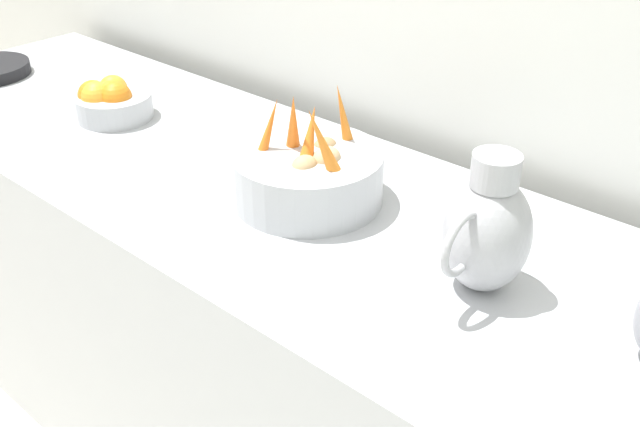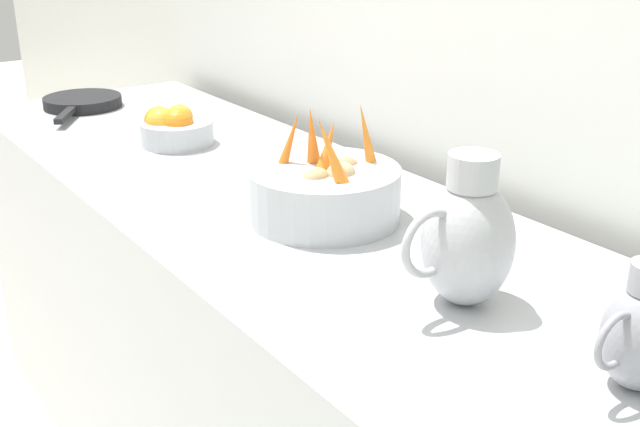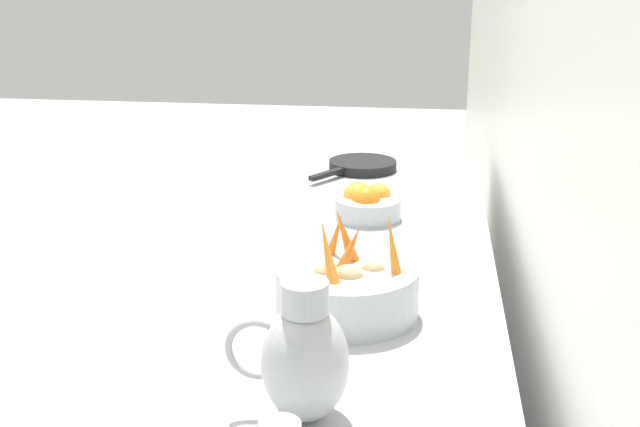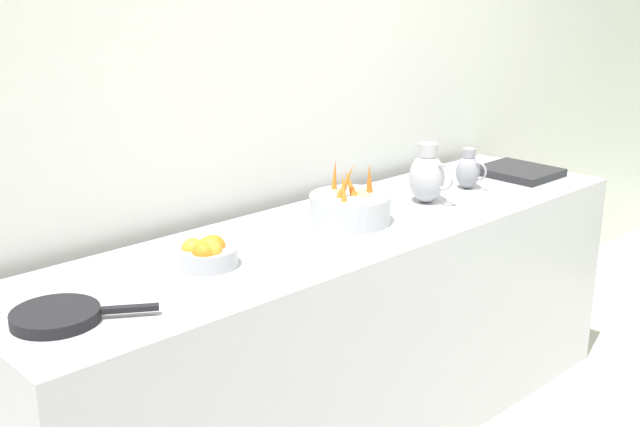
{
  "view_description": "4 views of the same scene",
  "coord_description": "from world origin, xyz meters",
  "px_view_note": "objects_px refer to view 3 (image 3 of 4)",
  "views": [
    {
      "loc": [
        -0.51,
        0.69,
        1.68
      ],
      "look_at": [
        -1.32,
        -0.02,
        1.04
      ],
      "focal_mm": 40.49,
      "sensor_mm": 36.0,
      "label": 1
    },
    {
      "loc": [
        -0.62,
        1.02,
        1.53
      ],
      "look_at": [
        -1.35,
        -0.02,
        1.03
      ],
      "focal_mm": 43.92,
      "sensor_mm": 36.0,
      "label": 2
    },
    {
      "loc": [
        -1.66,
        1.44,
        1.7
      ],
      "look_at": [
        -1.42,
        -0.33,
        1.12
      ],
      "focal_mm": 45.74,
      "sensor_mm": 36.0,
      "label": 3
    },
    {
      "loc": [
        0.54,
        -2.29,
        1.87
      ],
      "look_at": [
        -1.41,
        -0.44,
        1.04
      ],
      "focal_mm": 44.17,
      "sensor_mm": 36.0,
      "label": 4
    }
  ],
  "objects_px": {
    "orange_bowl": "(366,203)",
    "vegetable_colander": "(347,288)",
    "metal_pitcher_tall": "(303,358)",
    "skillet_on_counter": "(362,165)"
  },
  "relations": [
    {
      "from": "orange_bowl",
      "to": "vegetable_colander",
      "type": "bearing_deg",
      "value": 91.15
    },
    {
      "from": "vegetable_colander",
      "to": "skillet_on_counter",
      "type": "bearing_deg",
      "value": -86.56
    },
    {
      "from": "orange_bowl",
      "to": "skillet_on_counter",
      "type": "relative_size",
      "value": 0.54
    },
    {
      "from": "vegetable_colander",
      "to": "skillet_on_counter",
      "type": "relative_size",
      "value": 0.86
    },
    {
      "from": "orange_bowl",
      "to": "skillet_on_counter",
      "type": "xyz_separation_m",
      "value": [
        0.06,
        -0.55,
        -0.03
      ]
    },
    {
      "from": "metal_pitcher_tall",
      "to": "vegetable_colander",
      "type": "bearing_deg",
      "value": -93.96
    },
    {
      "from": "metal_pitcher_tall",
      "to": "skillet_on_counter",
      "type": "distance_m",
      "value": 1.67
    },
    {
      "from": "orange_bowl",
      "to": "metal_pitcher_tall",
      "type": "relative_size",
      "value": 0.78
    },
    {
      "from": "vegetable_colander",
      "to": "metal_pitcher_tall",
      "type": "bearing_deg",
      "value": 86.04
    },
    {
      "from": "orange_bowl",
      "to": "metal_pitcher_tall",
      "type": "distance_m",
      "value": 1.12
    }
  ]
}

